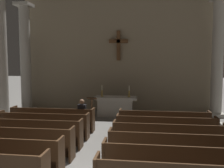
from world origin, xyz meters
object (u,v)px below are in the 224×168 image
object	(u,v)px
pew_left_row_5	(43,125)
candlestick_left	(102,93)
pew_right_row_2	(176,163)
pew_right_row_3	(172,149)
pew_left_row_6	(53,119)
pew_right_row_6	(164,122)
column_left_third	(1,60)
column_left_fourth	(25,60)
column_right_fourth	(217,60)
pew_right_row_4	(168,138)
pew_right_row_5	(166,129)
lone_worshipper	(83,114)
candlestick_right	(129,93)
pew_left_row_4	(31,132)
altar	(115,106)
lectern	(92,109)
pew_left_row_3	(16,142)

from	to	relation	value
pew_left_row_5	candlestick_left	bearing A→B (deg)	68.96
pew_right_row_2	pew_right_row_3	xyz separation A→B (m)	(0.00, 0.97, 0.00)
pew_left_row_6	pew_right_row_6	distance (m)	4.46
pew_left_row_6	pew_right_row_6	bearing A→B (deg)	0.00
pew_left_row_6	column_left_third	size ratio (longest dim) A/B	0.57
pew_left_row_6	column_left_fourth	xyz separation A→B (m)	(-2.86, 3.52, 2.42)
pew_right_row_3	column_right_fourth	distance (m)	7.43
pew_left_row_6	pew_right_row_2	bearing A→B (deg)	-40.94
pew_right_row_2	pew_right_row_4	size ratio (longest dim) A/B	1.00
pew_right_row_5	lone_worshipper	xyz separation A→B (m)	(-3.21, 1.00, 0.22)
pew_right_row_3	candlestick_right	bearing A→B (deg)	104.51
pew_left_row_4	pew_right_row_6	xyz separation A→B (m)	(4.46, 1.93, 0.00)
pew_right_row_6	altar	world-z (taller)	altar
pew_right_row_4	pew_right_row_5	xyz separation A→B (m)	(0.00, 0.97, 0.00)
pew_right_row_5	lectern	distance (m)	4.24
pew_left_row_4	candlestick_left	xyz separation A→B (m)	(1.53, 4.94, 0.71)
pew_left_row_5	pew_right_row_3	xyz separation A→B (m)	(4.46, -1.93, 0.00)
pew_right_row_3	altar	distance (m)	6.31
column_left_fourth	lectern	xyz separation A→B (m)	(4.11, -1.72, -2.35)
pew_right_row_5	column_left_fourth	world-z (taller)	column_left_fourth
column_left_fourth	column_right_fourth	xyz separation A→B (m)	(10.17, 0.00, 0.00)
altar	lectern	bearing A→B (deg)	-129.15
pew_left_row_6	pew_right_row_6	size ratio (longest dim) A/B	1.00
pew_right_row_3	column_left_third	distance (m)	8.70
pew_right_row_3	pew_right_row_6	bearing A→B (deg)	90.00
pew_left_row_3	pew_left_row_5	size ratio (longest dim) A/B	1.00
altar	lone_worshipper	xyz separation A→B (m)	(-0.98, -2.97, 0.16)
pew_left_row_3	lone_worshipper	bearing A→B (deg)	66.99
pew_right_row_3	pew_left_row_5	bearing A→B (deg)	156.55
pew_left_row_4	pew_right_row_2	world-z (taller)	same
pew_left_row_6	pew_right_row_3	world-z (taller)	same
pew_right_row_2	pew_left_row_6	bearing A→B (deg)	139.06
column_right_fourth	pew_right_row_2	bearing A→B (deg)	-111.14
pew_right_row_4	pew_right_row_6	size ratio (longest dim) A/B	1.00
pew_left_row_4	lone_worshipper	size ratio (longest dim) A/B	2.59
altar	pew_left_row_5	bearing A→B (deg)	-119.29
pew_right_row_2	altar	bearing A→B (deg)	107.96
pew_left_row_5	altar	distance (m)	4.56
pew_right_row_6	column_right_fourth	world-z (taller)	column_right_fourth
pew_left_row_6	lone_worshipper	bearing A→B (deg)	1.76
pew_right_row_6	lectern	distance (m)	3.68
pew_right_row_5	lectern	xyz separation A→B (m)	(-3.21, 2.77, 0.07)
pew_right_row_4	lone_worshipper	bearing A→B (deg)	148.43
pew_left_row_3	altar	xyz separation A→B (m)	(2.23, 5.91, 0.06)
lone_worshipper	pew_left_row_3	bearing A→B (deg)	-113.01
lectern	pew_right_row_5	bearing A→B (deg)	-40.86
column_left_fourth	altar	size ratio (longest dim) A/B	2.71
pew_left_row_4	pew_right_row_2	size ratio (longest dim) A/B	1.00
pew_left_row_3	pew_right_row_5	size ratio (longest dim) A/B	1.00
pew_left_row_3	pew_right_row_2	size ratio (longest dim) A/B	1.00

